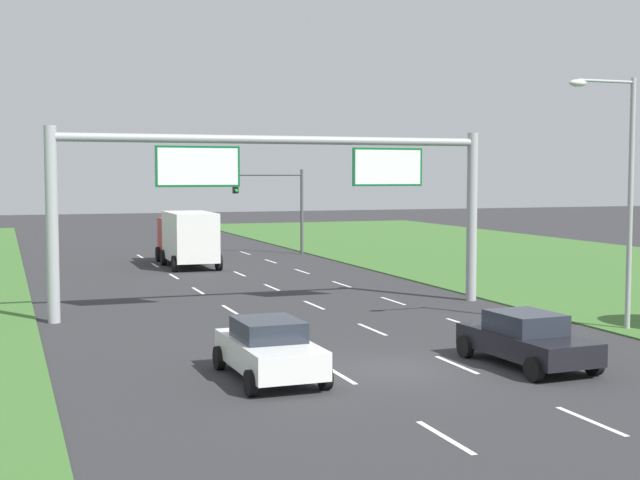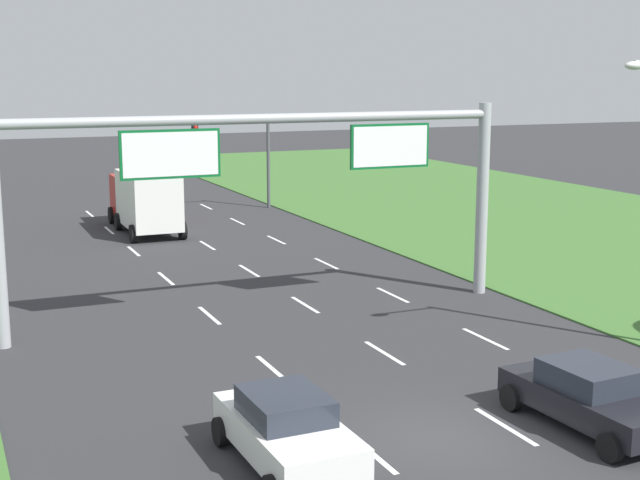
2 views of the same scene
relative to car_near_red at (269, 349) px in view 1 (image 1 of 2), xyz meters
name	(u,v)px [view 1 (image 1 of 2)]	position (x,y,z in m)	size (l,w,h in m)	color
ground_plane	(399,369)	(3.64, -0.12, -0.79)	(200.00, 200.00, 0.00)	#2D2D30
lane_dashes_inner_left	(250,321)	(1.89, 8.88, -0.78)	(0.14, 56.40, 0.01)	white
lane_dashes_inner_right	(341,316)	(5.39, 8.88, -0.78)	(0.14, 56.40, 0.01)	white
lane_dashes_slip	(425,311)	(8.89, 8.88, -0.78)	(0.14, 56.40, 0.01)	white
car_near_red	(269,349)	(0.00, 0.00, 0.00)	(2.16, 4.24, 1.55)	white
car_lead_silver	(526,339)	(7.13, -0.89, -0.04)	(2.32, 4.46, 1.49)	black
box_truck	(187,237)	(3.55, 28.72, 0.91)	(2.75, 7.34, 3.15)	#B21E19
sign_gantry	(282,185)	(3.76, 10.94, 4.10)	(17.24, 0.44, 7.00)	#9EA0A5
traffic_light_mast	(274,196)	(10.32, 33.95, 3.08)	(4.76, 0.49, 5.60)	#47494F
street_lamp	(622,181)	(13.16, 2.89, 4.29)	(2.61, 0.32, 8.50)	#9EA0A5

